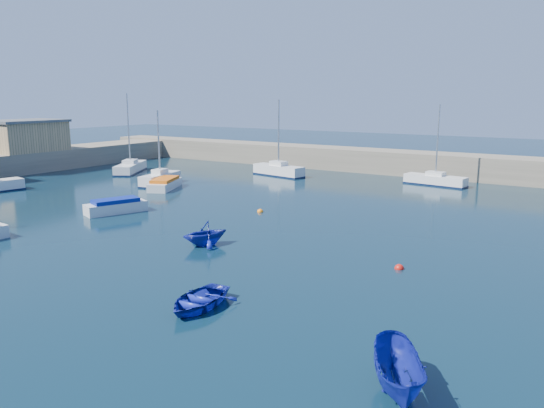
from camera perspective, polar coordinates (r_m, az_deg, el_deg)
The scene contains 14 objects.
ground at distance 23.25m, azimuth -17.39°, elevation -11.39°, with size 220.00×220.00×0.00m, color black.
back_wall at distance 62.29m, azimuth 16.77°, elevation 4.09°, with size 96.00×4.50×2.60m, color #756B59.
brick_shed_a at distance 69.84m, azimuth -24.99°, elevation 6.57°, with size 6.00×8.00×3.40m, color tan.
sailboat_3 at distance 55.17m, azimuth -11.94°, elevation 2.72°, with size 2.60×5.71×7.45m.
sailboat_4 at distance 64.82m, azimuth -14.98°, elevation 3.83°, with size 5.26×7.05×9.15m.
sailboat_5 at distance 59.98m, azimuth 0.71°, elevation 3.69°, with size 6.57×2.91×8.48m.
sailboat_6 at distance 56.08m, azimuth 17.15°, elevation 2.51°, with size 6.30×2.45×8.04m.
motorboat_1 at distance 42.51m, azimuth -16.45°, elevation -0.23°, with size 3.12×4.83×1.12m.
motorboat_2 at distance 52.50m, azimuth -11.44°, elevation 2.16°, with size 3.79×5.44×1.06m.
dinghy_center at distance 23.05m, azimuth -7.94°, elevation -10.17°, with size 2.50×3.50×0.72m, color #152196.
dinghy_left at distance 32.16m, azimuth -7.21°, elevation -3.14°, with size 2.46×2.85×1.50m, color #152196.
dinghy_right at distance 17.00m, azimuth 13.50°, elevation -17.36°, with size 1.41×3.74×1.44m, color #152196.
buoy_1 at distance 28.63m, azimuth 13.52°, elevation -6.79°, with size 0.50×0.50×0.50m, color #B2150D.
buoy_3 at distance 41.21m, azimuth -1.28°, elevation -0.86°, with size 0.49×0.49×0.49m, color orange.
Camera 1 is at (16.71, -13.53, 8.84)m, focal length 35.00 mm.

